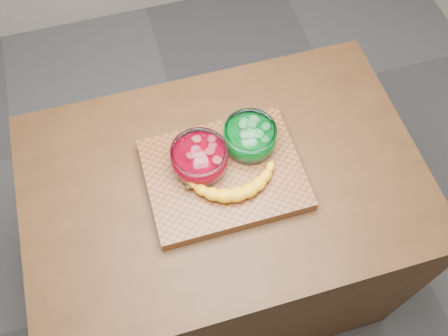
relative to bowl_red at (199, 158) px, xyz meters
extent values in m
plane|color=#55555A|center=(0.06, -0.04, -0.98)|extent=(3.50, 3.50, 0.00)
cube|color=#462A15|center=(0.06, -0.04, -0.53)|extent=(1.20, 0.80, 0.90)
cube|color=brown|center=(0.06, -0.04, -0.06)|extent=(0.45, 0.35, 0.04)
cylinder|color=white|center=(0.00, 0.00, 0.00)|extent=(0.16, 0.16, 0.08)
cylinder|color=red|center=(0.00, 0.00, -0.01)|extent=(0.14, 0.14, 0.04)
cylinder|color=#FF5066|center=(0.00, 0.00, 0.02)|extent=(0.13, 0.13, 0.02)
cylinder|color=white|center=(0.16, 0.03, 0.00)|extent=(0.15, 0.15, 0.07)
cylinder|color=#008721|center=(0.16, 0.03, -0.01)|extent=(0.13, 0.13, 0.04)
cylinder|color=#62D072|center=(0.16, 0.03, 0.02)|extent=(0.13, 0.13, 0.02)
camera|label=1|loc=(-0.13, -0.71, 1.23)|focal=40.00mm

